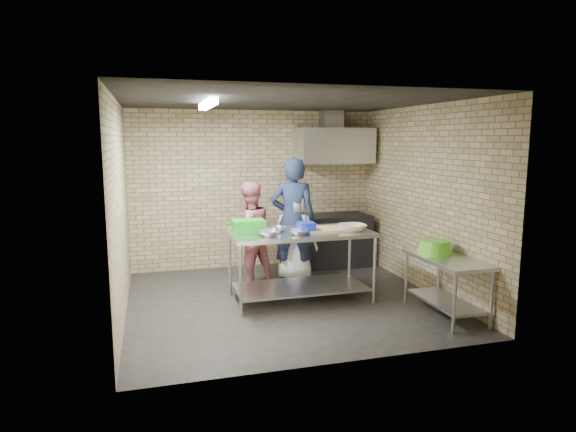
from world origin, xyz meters
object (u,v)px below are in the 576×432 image
object	(u,v)px
green_crate	(248,226)
blue_tub	(306,227)
woman_pink	(249,233)
woman_white	(295,235)
prep_table	(300,266)
side_counter	(446,286)
green_basin	(435,247)
man_navy	(293,220)
bottle_red	(333,150)
stove	(334,240)

from	to	relation	value
green_crate	blue_tub	size ratio (longest dim) A/B	2.00
woman_pink	woman_white	size ratio (longest dim) A/B	1.09
prep_table	woman_pink	distance (m)	1.12
prep_table	green_crate	bearing A→B (deg)	170.27
side_counter	green_basin	world-z (taller)	green_basin
man_navy	side_counter	bearing A→B (deg)	142.66
bottle_red	green_basin	bearing A→B (deg)	-82.10
green_crate	green_basin	distance (m)	2.47
blue_tub	prep_table	bearing A→B (deg)	116.57
side_counter	stove	bearing A→B (deg)	99.29
woman_pink	woman_white	bearing A→B (deg)	163.52
side_counter	blue_tub	world-z (taller)	blue_tub
green_crate	man_navy	xyz separation A→B (m)	(0.86, 0.79, -0.08)
green_basin	man_navy	distance (m)	2.25
side_counter	stove	xyz separation A→B (m)	(-0.45, 2.75, 0.08)
prep_table	side_counter	bearing A→B (deg)	-34.68
side_counter	green_crate	distance (m)	2.67
side_counter	blue_tub	size ratio (longest dim) A/B	5.60
green_crate	prep_table	bearing A→B (deg)	-9.73
stove	blue_tub	bearing A→B (deg)	-121.61
green_crate	woman_white	distance (m)	1.28
woman_white	blue_tub	bearing A→B (deg)	105.83
side_counter	woman_white	xyz separation A→B (m)	(-1.37, 2.06, 0.35)
prep_table	woman_pink	xyz separation A→B (m)	(-0.53, 0.94, 0.31)
stove	blue_tub	xyz separation A→B (m)	(-1.08, -1.76, 0.58)
stove	green_basin	bearing A→B (deg)	-80.24
blue_tub	green_basin	world-z (taller)	blue_tub
green_crate	man_navy	size ratio (longest dim) A/B	0.22
side_counter	blue_tub	bearing A→B (deg)	147.01
stove	bottle_red	xyz separation A→B (m)	(0.05, 0.24, 1.58)
woman_pink	stove	bearing A→B (deg)	-174.90
blue_tub	bottle_red	distance (m)	2.50
green_crate	woman_white	world-z (taller)	woman_white
man_navy	woman_white	xyz separation A→B (m)	(0.05, 0.05, -0.25)
woman_pink	side_counter	bearing A→B (deg)	117.80
bottle_red	man_navy	size ratio (longest dim) A/B	0.09
prep_table	bottle_red	world-z (taller)	bottle_red
blue_tub	side_counter	bearing A→B (deg)	-32.99
side_counter	woman_white	world-z (taller)	woman_white
prep_table	green_basin	size ratio (longest dim) A/B	4.19
prep_table	stove	distance (m)	2.01
stove	bottle_red	bearing A→B (deg)	78.23
man_navy	woman_pink	size ratio (longest dim) A/B	1.23
green_crate	bottle_red	world-z (taller)	bottle_red
stove	green_basin	world-z (taller)	green_basin
stove	woman_pink	size ratio (longest dim) A/B	0.76
prep_table	side_counter	xyz separation A→B (m)	(1.58, -1.09, -0.11)
prep_table	woman_white	xyz separation A→B (m)	(0.21, 0.96, 0.24)
blue_tub	woman_pink	xyz separation A→B (m)	(-0.58, 1.04, -0.24)
woman_pink	woman_white	distance (m)	0.74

